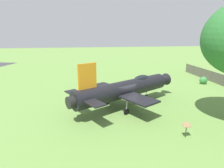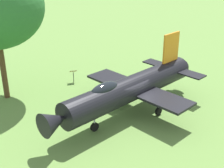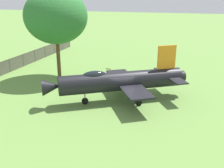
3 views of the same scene
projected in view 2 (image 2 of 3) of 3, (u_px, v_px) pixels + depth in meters
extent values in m
plane|color=#668E42|center=(131.00, 113.00, 22.43)|extent=(200.00, 200.00, 0.00)
cylinder|color=black|center=(131.00, 88.00, 21.65)|extent=(6.99, 10.95, 1.76)
cone|color=black|center=(55.00, 121.00, 17.59)|extent=(2.07, 2.12, 1.49)
cylinder|color=black|center=(181.00, 67.00, 25.48)|extent=(1.21, 1.03, 1.05)
ellipsoid|color=black|center=(105.00, 89.00, 19.73)|extent=(1.83, 2.36, 0.84)
cube|color=orange|center=(171.00, 48.00, 23.64)|extent=(0.98, 1.65, 2.23)
cube|color=black|center=(166.00, 100.00, 20.44)|extent=(3.93, 3.42, 0.16)
cube|color=black|center=(112.00, 79.00, 23.77)|extent=(3.93, 3.42, 0.16)
cube|color=black|center=(192.00, 75.00, 23.50)|extent=(2.11, 1.82, 0.10)
cube|color=black|center=(155.00, 63.00, 25.83)|extent=(2.11, 1.82, 0.10)
cylinder|color=#A5A8AD|center=(94.00, 117.00, 19.81)|extent=(0.12, 0.12, 1.45)
cylinder|color=black|center=(95.00, 127.00, 20.10)|extent=(0.44, 0.61, 0.60)
cylinder|color=#A5A8AD|center=(159.00, 102.00, 21.72)|extent=(0.12, 0.12, 1.45)
cylinder|color=black|center=(158.00, 111.00, 22.01)|extent=(0.44, 0.61, 0.60)
cylinder|color=#A5A8AD|center=(126.00, 88.00, 23.78)|extent=(0.12, 0.12, 1.45)
cylinder|color=black|center=(126.00, 97.00, 24.07)|extent=(0.44, 0.61, 0.60)
cylinder|color=brown|center=(3.00, 66.00, 23.70)|extent=(0.43, 0.43, 5.24)
cylinder|color=#333333|center=(74.00, 77.00, 27.30)|extent=(0.06, 0.06, 0.90)
cube|color=olive|center=(73.00, 71.00, 27.07)|extent=(0.40, 0.61, 0.25)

